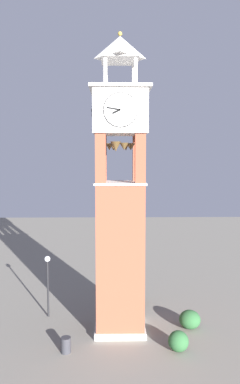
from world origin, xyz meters
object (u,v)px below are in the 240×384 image
(lamp_post, at_px, (48,275))
(trash_bin, at_px, (66,345))
(clock_tower, at_px, (120,209))
(park_bench, at_px, (139,296))

(lamp_post, distance_m, trash_bin, 5.13)
(lamp_post, bearing_deg, trash_bin, 111.22)
(clock_tower, relative_size, trash_bin, 21.04)
(clock_tower, height_order, trash_bin, clock_tower)
(clock_tower, xyz_separation_m, trash_bin, (2.83, 2.56, -6.66))
(lamp_post, height_order, trash_bin, lamp_post)
(clock_tower, relative_size, park_bench, 10.24)
(park_bench, bearing_deg, clock_tower, 69.88)
(park_bench, xyz_separation_m, trash_bin, (4.21, 6.31, -0.08))
(clock_tower, bearing_deg, trash_bin, 42.09)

